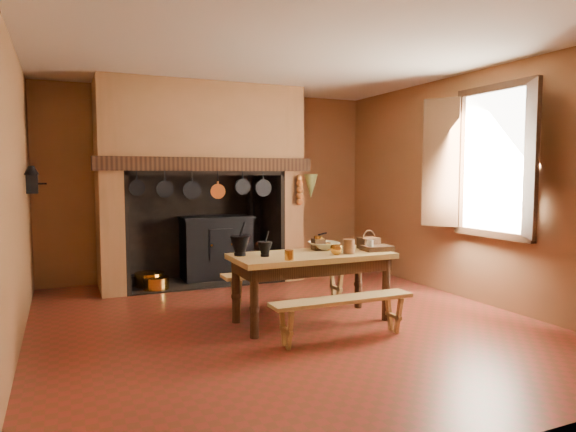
# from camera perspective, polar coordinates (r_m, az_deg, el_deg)

# --- Properties ---
(floor) EXTENTS (5.50, 5.50, 0.00)m
(floor) POSITION_cam_1_polar(r_m,az_deg,el_deg) (5.53, -0.29, -11.69)
(floor) COLOR maroon
(floor) RESTS_ON ground
(ceiling) EXTENTS (5.50, 5.50, 0.00)m
(ceiling) POSITION_cam_1_polar(r_m,az_deg,el_deg) (5.45, -0.30, 17.87)
(ceiling) COLOR silver
(ceiling) RESTS_ON back_wall
(back_wall) EXTENTS (5.00, 0.02, 2.80)m
(back_wall) POSITION_cam_1_polar(r_m,az_deg,el_deg) (7.90, -8.29, 3.49)
(back_wall) COLOR #8F5C39
(back_wall) RESTS_ON floor
(wall_left) EXTENTS (0.02, 5.50, 2.80)m
(wall_left) POSITION_cam_1_polar(r_m,az_deg,el_deg) (4.88, -28.33, 2.27)
(wall_left) COLOR #8F5C39
(wall_left) RESTS_ON floor
(wall_right) EXTENTS (0.02, 5.50, 2.80)m
(wall_right) POSITION_cam_1_polar(r_m,az_deg,el_deg) (6.71, 19.72, 3.06)
(wall_right) COLOR #8F5C39
(wall_right) RESTS_ON floor
(wall_front) EXTENTS (5.00, 0.02, 2.80)m
(wall_front) POSITION_cam_1_polar(r_m,az_deg,el_deg) (3.00, 21.21, 1.33)
(wall_front) COLOR #8F5C39
(wall_front) RESTS_ON floor
(chimney_breast) EXTENTS (2.95, 0.96, 2.80)m
(chimney_breast) POSITION_cam_1_polar(r_m,az_deg,el_deg) (7.40, -9.66, 6.59)
(chimney_breast) COLOR #8F5C39
(chimney_breast) RESTS_ON floor
(iron_range) EXTENTS (1.12, 0.55, 1.60)m
(iron_range) POSITION_cam_1_polar(r_m,az_deg,el_deg) (7.67, -7.91, -3.40)
(iron_range) COLOR black
(iron_range) RESTS_ON floor
(hearth_pans) EXTENTS (0.51, 0.62, 0.20)m
(hearth_pans) POSITION_cam_1_polar(r_m,az_deg,el_deg) (7.31, -15.05, -7.02)
(hearth_pans) COLOR gold
(hearth_pans) RESTS_ON floor
(hanging_pans) EXTENTS (1.92, 0.29, 0.27)m
(hanging_pans) POSITION_cam_1_polar(r_m,az_deg,el_deg) (6.91, -8.91, 2.99)
(hanging_pans) COLOR black
(hanging_pans) RESTS_ON chimney_breast
(onion_string) EXTENTS (0.12, 0.10, 0.46)m
(onion_string) POSITION_cam_1_polar(r_m,az_deg,el_deg) (7.35, 1.29, 2.91)
(onion_string) COLOR #9B511C
(onion_string) RESTS_ON chimney_breast
(herb_bunch) EXTENTS (0.20, 0.20, 0.35)m
(herb_bunch) POSITION_cam_1_polar(r_m,az_deg,el_deg) (7.43, 2.55, 3.31)
(herb_bunch) COLOR brown
(herb_bunch) RESTS_ON chimney_breast
(window) EXTENTS (0.39, 1.75, 1.76)m
(window) POSITION_cam_1_polar(r_m,az_deg,el_deg) (6.32, 21.30, 5.66)
(window) COLOR white
(window) RESTS_ON wall_right
(wall_coffee_mill) EXTENTS (0.23, 0.16, 0.31)m
(wall_coffee_mill) POSITION_cam_1_polar(r_m,az_deg,el_deg) (6.42, -26.58, 3.82)
(wall_coffee_mill) COLOR black
(wall_coffee_mill) RESTS_ON wall_left
(work_table) EXTENTS (1.68, 0.75, 0.73)m
(work_table) POSITION_cam_1_polar(r_m,az_deg,el_deg) (5.42, 2.65, -5.37)
(work_table) COLOR #AA904E
(work_table) RESTS_ON floor
(bench_front) EXTENTS (1.43, 0.25, 0.40)m
(bench_front) POSITION_cam_1_polar(r_m,az_deg,el_deg) (4.92, 6.10, -10.15)
(bench_front) COLOR #AA904E
(bench_front) RESTS_ON floor
(bench_back) EXTENTS (1.56, 0.27, 0.44)m
(bench_back) POSITION_cam_1_polar(r_m,az_deg,el_deg) (6.01, 0.04, -7.10)
(bench_back) COLOR #AA904E
(bench_back) RESTS_ON floor
(mortar_large) EXTENTS (0.20, 0.20, 0.35)m
(mortar_large) POSITION_cam_1_polar(r_m,az_deg,el_deg) (5.25, -5.37, -3.18)
(mortar_large) COLOR black
(mortar_large) RESTS_ON work_table
(mortar_small) EXTENTS (0.15, 0.15, 0.26)m
(mortar_small) POSITION_cam_1_polar(r_m,az_deg,el_deg) (5.19, -2.58, -3.58)
(mortar_small) COLOR black
(mortar_small) RESTS_ON work_table
(coffee_grinder) EXTENTS (0.17, 0.13, 0.19)m
(coffee_grinder) POSITION_cam_1_polar(r_m,az_deg,el_deg) (5.63, 3.37, -3.05)
(coffee_grinder) COLOR #331E10
(coffee_grinder) RESTS_ON work_table
(brass_mug_a) EXTENTS (0.10, 0.10, 0.10)m
(brass_mug_a) POSITION_cam_1_polar(r_m,az_deg,el_deg) (4.97, 0.13, -4.36)
(brass_mug_a) COLOR gold
(brass_mug_a) RESTS_ON work_table
(brass_mug_b) EXTENTS (0.09, 0.09, 0.08)m
(brass_mug_b) POSITION_cam_1_polar(r_m,az_deg,el_deg) (5.64, 4.41, -3.38)
(brass_mug_b) COLOR gold
(brass_mug_b) RESTS_ON work_table
(mixing_bowl) EXTENTS (0.35, 0.35, 0.08)m
(mixing_bowl) POSITION_cam_1_polar(r_m,az_deg,el_deg) (5.70, 3.99, -3.29)
(mixing_bowl) COLOR #B8B68D
(mixing_bowl) RESTS_ON work_table
(stoneware_crock) EXTENTS (0.16, 0.16, 0.15)m
(stoneware_crock) POSITION_cam_1_polar(r_m,az_deg,el_deg) (5.40, 6.77, -3.38)
(stoneware_crock) COLOR brown
(stoneware_crock) RESTS_ON work_table
(glass_jar) EXTENTS (0.07, 0.07, 0.12)m
(glass_jar) POSITION_cam_1_polar(r_m,az_deg,el_deg) (5.60, 9.10, -3.27)
(glass_jar) COLOR beige
(glass_jar) RESTS_ON work_table
(wicker_basket) EXTENTS (0.23, 0.17, 0.21)m
(wicker_basket) POSITION_cam_1_polar(r_m,az_deg,el_deg) (5.80, 8.95, -2.92)
(wicker_basket) COLOR #543319
(wicker_basket) RESTS_ON work_table
(wooden_tray) EXTENTS (0.33, 0.24, 0.05)m
(wooden_tray) POSITION_cam_1_polar(r_m,az_deg,el_deg) (5.67, 9.85, -3.53)
(wooden_tray) COLOR #331E10
(wooden_tray) RESTS_ON work_table
(brass_cup) EXTENTS (0.16, 0.16, 0.10)m
(brass_cup) POSITION_cam_1_polar(r_m,az_deg,el_deg) (5.32, 5.39, -3.77)
(brass_cup) COLOR gold
(brass_cup) RESTS_ON work_table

